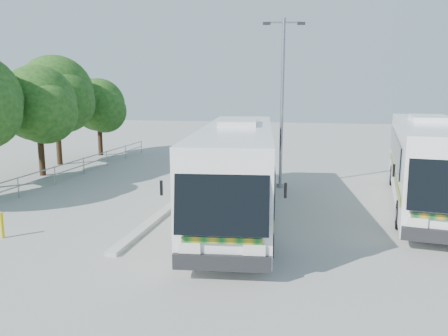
% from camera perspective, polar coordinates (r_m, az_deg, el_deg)
% --- Properties ---
extents(ground, '(100.00, 100.00, 0.00)m').
position_cam_1_polar(ground, '(18.85, -0.03, -5.44)').
color(ground, gray).
rests_on(ground, ground).
extents(kerb_divider, '(0.40, 16.00, 0.15)m').
position_cam_1_polar(kerb_divider, '(21.26, -4.98, -3.44)').
color(kerb_divider, '#B2B2AD').
rests_on(kerb_divider, ground).
extents(railing, '(0.06, 22.00, 1.00)m').
position_cam_1_polar(railing, '(26.11, -20.05, 0.03)').
color(railing, gray).
rests_on(railing, ground).
extents(tree_far_c, '(4.97, 4.69, 6.49)m').
position_cam_1_polar(tree_far_c, '(27.85, -23.04, 7.73)').
color(tree_far_c, '#382314').
rests_on(tree_far_c, ground).
extents(tree_far_d, '(5.62, 5.30, 7.33)m').
position_cam_1_polar(tree_far_d, '(31.57, -21.04, 9.09)').
color(tree_far_d, '#382314').
rests_on(tree_far_d, ground).
extents(tree_far_e, '(4.54, 4.28, 5.92)m').
position_cam_1_polar(tree_far_e, '(35.13, -15.99, 7.91)').
color(tree_far_e, '#382314').
rests_on(tree_far_e, ground).
extents(coach_main, '(4.18, 13.34, 3.64)m').
position_cam_1_polar(coach_main, '(17.59, 1.70, 0.09)').
color(coach_main, silver).
rests_on(coach_main, ground).
extents(coach_adjacent, '(4.29, 13.51, 3.69)m').
position_cam_1_polar(coach_adjacent, '(21.30, 25.10, 0.97)').
color(coach_adjacent, white).
rests_on(coach_adjacent, ground).
extents(lamppost, '(2.08, 0.61, 8.56)m').
position_cam_1_polar(lamppost, '(22.69, 7.61, 9.24)').
color(lamppost, gray).
rests_on(lamppost, ground).
extents(bollard, '(0.16, 0.16, 0.91)m').
position_cam_1_polar(bollard, '(17.08, -27.03, -6.69)').
color(bollard, gold).
rests_on(bollard, ground).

